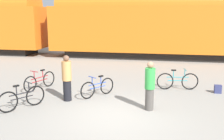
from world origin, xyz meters
The scene contains 11 objects.
ground_plane centered at (0.00, 0.00, 0.00)m, with size 80.00×80.00×0.00m, color gray.
freight_train centered at (0.00, 11.61, 2.68)m, with size 42.81×2.84×5.11m.
rail_near centered at (0.00, 10.89, 0.01)m, with size 54.81×0.07×0.01m, color #4C4238.
rail_far centered at (0.00, 12.33, 0.01)m, with size 54.81×0.07×0.01m, color #4C4238.
bicycle_black centered at (-3.28, 0.09, 0.38)m, with size 1.01×1.46×0.90m.
bicycle_teal centered at (2.10, 3.50, 0.38)m, with size 1.78×0.46×0.90m.
bicycle_maroon centered at (-3.77, 2.45, 0.37)m, with size 0.67×1.67×0.86m.
bicycle_blue centered at (-1.06, 1.93, 0.36)m, with size 1.05×1.33×0.84m.
person_in_green centered at (1.02, 0.79, 0.84)m, with size 0.34×0.34×1.67m.
person_in_tan centered at (-2.06, 1.22, 0.87)m, with size 0.36×0.36×1.73m.
backpack centered at (3.72, 3.27, 0.17)m, with size 0.28×0.20×0.34m.
Camera 1 is at (1.35, -7.77, 3.21)m, focal length 42.00 mm.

